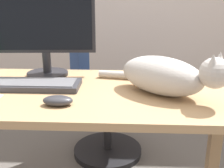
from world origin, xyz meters
name	(u,v)px	position (x,y,z in m)	size (l,w,h in m)	color
desk	(92,114)	(0.00, 0.00, 0.60)	(1.38, 0.63, 0.72)	tan
office_chair	(100,101)	(-0.02, 0.64, 0.41)	(0.51, 0.48, 0.93)	black
monitor	(44,29)	(-0.24, 0.20, 0.94)	(0.48, 0.20, 0.42)	#232328
keyboard	(29,84)	(-0.27, 0.02, 0.73)	(0.44, 0.15, 0.03)	#333338
cat	(166,75)	(0.30, -0.04, 0.80)	(0.49, 0.41, 0.20)	#B2ADA8
computer_mouse	(58,101)	(-0.10, -0.18, 0.73)	(0.11, 0.06, 0.04)	#333338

